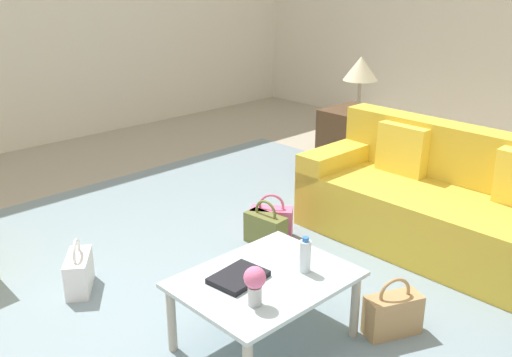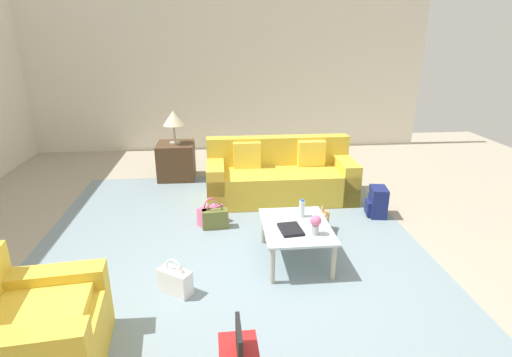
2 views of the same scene
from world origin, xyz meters
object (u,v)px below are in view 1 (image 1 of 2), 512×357
(couch, at_px, (449,209))
(handbag_olive, at_px, (266,229))
(coffee_table_book, at_px, (238,277))
(handbag_white, at_px, (79,272))
(flower_vase, at_px, (255,282))
(side_table, at_px, (356,138))
(water_bottle, at_px, (305,256))
(handbag_pink, at_px, (271,222))
(coffee_table, at_px, (265,286))
(handbag_tan, at_px, (393,314))
(table_lamp, at_px, (361,70))

(couch, bearing_deg, handbag_olive, 134.68)
(couch, height_order, coffee_table_book, couch)
(handbag_white, bearing_deg, couch, -30.30)
(coffee_table_book, xyz_separation_m, flower_vase, (-0.10, -0.23, 0.11))
(side_table, bearing_deg, flower_vase, -151.35)
(water_bottle, height_order, flower_vase, flower_vase)
(coffee_table_book, relative_size, handbag_olive, 0.80)
(couch, distance_m, handbag_pink, 1.32)
(side_table, bearing_deg, couch, -122.28)
(couch, bearing_deg, coffee_table, 176.80)
(side_table, xyz_separation_m, handbag_olive, (-1.95, -0.65, -0.17))
(water_bottle, height_order, side_table, water_bottle)
(side_table, distance_m, handbag_white, 3.29)
(flower_vase, height_order, handbag_pink, flower_vase)
(couch, xyz_separation_m, handbag_tan, (-1.21, -0.34, -0.17))
(side_table, bearing_deg, coffee_table, -151.82)
(couch, xyz_separation_m, water_bottle, (-1.59, 0.00, 0.21))
(water_bottle, xyz_separation_m, flower_vase, (-0.42, -0.05, 0.03))
(coffee_table, relative_size, table_lamp, 1.69)
(handbag_pink, bearing_deg, handbag_olive, -153.88)
(handbag_white, bearing_deg, coffee_table_book, -72.83)
(coffee_table, distance_m, coffee_table_book, 0.16)
(water_bottle, distance_m, handbag_white, 1.53)
(handbag_tan, bearing_deg, handbag_white, 122.51)
(table_lamp, distance_m, handbag_pink, 2.11)
(couch, height_order, flower_vase, couch)
(water_bottle, relative_size, handbag_white, 0.57)
(handbag_olive, relative_size, handbag_white, 1.00)
(flower_vase, height_order, handbag_tan, flower_vase)
(table_lamp, xyz_separation_m, handbag_tan, (-2.22, -1.94, -0.88))
(handbag_tan, bearing_deg, handbag_olive, 78.50)
(couch, xyz_separation_m, side_table, (1.01, 1.60, -0.00))
(coffee_table, distance_m, handbag_pink, 1.35)
(side_table, xyz_separation_m, handbag_pink, (-1.83, -0.59, -0.17))
(table_lamp, bearing_deg, water_bottle, -148.39)
(water_bottle, bearing_deg, coffee_table, 153.43)
(handbag_olive, bearing_deg, handbag_tan, -101.50)
(handbag_pink, bearing_deg, side_table, 17.72)
(coffee_table, xyz_separation_m, flower_vase, (-0.22, -0.15, 0.18))
(coffee_table_book, bearing_deg, table_lamp, 19.65)
(flower_vase, xyz_separation_m, side_table, (3.02, 1.65, -0.24))
(handbag_olive, xyz_separation_m, handbag_white, (-1.32, 0.37, 0.00))
(coffee_table_book, distance_m, handbag_white, 1.23)
(water_bottle, height_order, table_lamp, table_lamp)
(handbag_tan, xyz_separation_m, handbag_white, (-1.06, 1.66, 0.00))
(coffee_table_book, distance_m, table_lamp, 3.30)
(coffee_table, relative_size, handbag_white, 2.55)
(flower_vase, relative_size, side_table, 0.34)
(flower_vase, relative_size, handbag_olive, 0.57)
(coffee_table_book, bearing_deg, coffee_table, -39.97)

